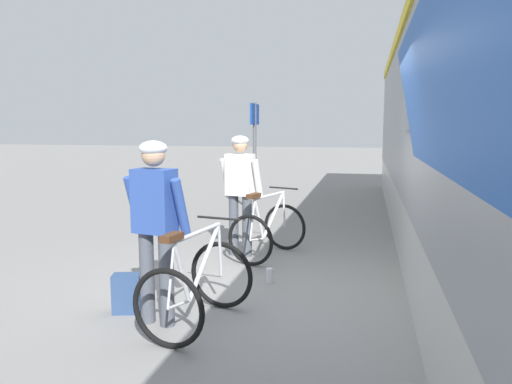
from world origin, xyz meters
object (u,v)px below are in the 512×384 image
Objects in this scene: backpack_on_platform at (127,293)px; platform_sign_post at (255,139)px; cyclist_near_in_blue at (155,216)px; bicycle_far_white at (268,230)px; water_bottle_near_the_bikes at (269,276)px; cyclist_far_in_white at (240,185)px; bicycle_near_silver at (197,285)px.

backpack_on_platform is 0.17× the size of platform_sign_post.
platform_sign_post is at bearing 94.20° from cyclist_near_in_blue.
water_bottle_near_the_bikes is at bearing -77.84° from bicycle_far_white.
water_bottle_near_the_bikes is (0.66, -1.15, -0.96)m from cyclist_far_in_white.
backpack_on_platform is (-0.82, 0.17, -0.20)m from bicycle_near_silver.
cyclist_near_in_blue is at bearing -85.80° from platform_sign_post.
backpack_on_platform is 6.04m from platform_sign_post.
bicycle_far_white is at bearing -73.84° from platform_sign_post.
platform_sign_post reaches higher than cyclist_far_in_white.
bicycle_far_white is at bearing 51.69° from backpack_on_platform.
platform_sign_post is (-1.01, 3.47, 1.22)m from bicycle_far_white.
cyclist_near_in_blue is 1.00× the size of cyclist_far_in_white.
cyclist_far_in_white is 2.67m from bicycle_near_silver.
backpack_on_platform is at bearing -89.81° from platform_sign_post.
platform_sign_post is (-0.44, 6.06, 0.57)m from cyclist_near_in_blue.
platform_sign_post reaches higher than bicycle_near_silver.
bicycle_far_white is 1.21m from water_bottle_near_the_bikes.
cyclist_near_in_blue is 2.73m from bicycle_far_white.
bicycle_far_white is at bearing 86.28° from bicycle_near_silver.
water_bottle_near_the_bikes is at bearing 60.83° from cyclist_near_in_blue.
bicycle_far_white is (0.17, 2.57, 0.00)m from bicycle_near_silver.
backpack_on_platform reaches higher than water_bottle_near_the_bikes.
cyclist_near_in_blue is 9.75× the size of water_bottle_near_the_bikes.
cyclist_near_in_blue is at bearing -93.15° from cyclist_far_in_white.
bicycle_far_white is 2.60m from backpack_on_platform.
bicycle_near_silver reaches higher than water_bottle_near_the_bikes.
bicycle_far_white is 3.81m from platform_sign_post.
platform_sign_post is (-0.59, 3.46, 0.57)m from cyclist_far_in_white.
backpack_on_platform is (-0.43, 0.19, -0.85)m from cyclist_near_in_blue.
cyclist_near_in_blue is at bearing -102.21° from bicycle_far_white.
cyclist_far_in_white is 2.61m from backpack_on_platform.
platform_sign_post is (-0.84, 6.04, 1.22)m from bicycle_near_silver.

